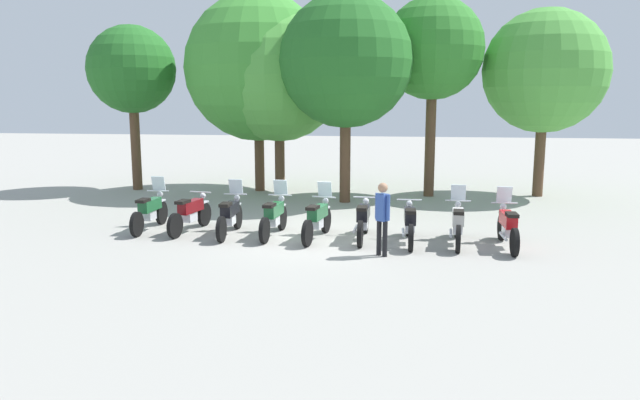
{
  "coord_description": "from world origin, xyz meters",
  "views": [
    {
      "loc": [
        2.04,
        -14.41,
        3.49
      ],
      "look_at": [
        0.0,
        0.5,
        0.9
      ],
      "focal_mm": 33.53,
      "sensor_mm": 36.0,
      "label": 1
    }
  ],
  "objects_px": {
    "motorcycle_2": "(230,215)",
    "motorcycle_7": "(458,223)",
    "motorcycle_4": "(318,218)",
    "tree_2": "(279,77)",
    "tree_3": "(346,61)",
    "motorcycle_3": "(274,216)",
    "motorcycle_6": "(410,223)",
    "motorcycle_8": "(508,226)",
    "tree_5": "(545,71)",
    "motorcycle_0": "(150,211)",
    "tree_0": "(132,70)",
    "motorcycle_5": "(363,220)",
    "tree_1": "(258,68)",
    "person_0": "(382,214)",
    "motorcycle_1": "(191,213)",
    "tree_4": "(433,49)"
  },
  "relations": [
    {
      "from": "motorcycle_1",
      "to": "motorcycle_4",
      "type": "bearing_deg",
      "value": -86.72
    },
    {
      "from": "motorcycle_3",
      "to": "tree_5",
      "type": "distance_m",
      "value": 11.58
    },
    {
      "from": "motorcycle_5",
      "to": "tree_1",
      "type": "bearing_deg",
      "value": 32.16
    },
    {
      "from": "tree_4",
      "to": "motorcycle_0",
      "type": "bearing_deg",
      "value": -138.77
    },
    {
      "from": "motorcycle_7",
      "to": "motorcycle_2",
      "type": "bearing_deg",
      "value": 91.76
    },
    {
      "from": "motorcycle_0",
      "to": "person_0",
      "type": "xyz_separation_m",
      "value": [
        6.21,
        -1.84,
        0.44
      ]
    },
    {
      "from": "person_0",
      "to": "motorcycle_1",
      "type": "bearing_deg",
      "value": 108.16
    },
    {
      "from": "motorcycle_1",
      "to": "tree_3",
      "type": "height_order",
      "value": "tree_3"
    },
    {
      "from": "motorcycle_3",
      "to": "tree_2",
      "type": "height_order",
      "value": "tree_2"
    },
    {
      "from": "tree_2",
      "to": "tree_3",
      "type": "bearing_deg",
      "value": -32.81
    },
    {
      "from": "motorcycle_4",
      "to": "motorcycle_5",
      "type": "xyz_separation_m",
      "value": [
        1.13,
        0.08,
        -0.01
      ]
    },
    {
      "from": "motorcycle_0",
      "to": "motorcycle_1",
      "type": "relative_size",
      "value": 1.01
    },
    {
      "from": "motorcycle_4",
      "to": "tree_1",
      "type": "relative_size",
      "value": 0.3
    },
    {
      "from": "motorcycle_8",
      "to": "tree_5",
      "type": "height_order",
      "value": "tree_5"
    },
    {
      "from": "motorcycle_3",
      "to": "motorcycle_5",
      "type": "relative_size",
      "value": 1.0
    },
    {
      "from": "motorcycle_4",
      "to": "motorcycle_2",
      "type": "bearing_deg",
      "value": 96.03
    },
    {
      "from": "tree_3",
      "to": "motorcycle_5",
      "type": "bearing_deg",
      "value": -79.76
    },
    {
      "from": "motorcycle_0",
      "to": "tree_0",
      "type": "bearing_deg",
      "value": 27.76
    },
    {
      "from": "motorcycle_5",
      "to": "person_0",
      "type": "relative_size",
      "value": 1.33
    },
    {
      "from": "motorcycle_0",
      "to": "motorcycle_6",
      "type": "distance_m",
      "value": 6.85
    },
    {
      "from": "motorcycle_3",
      "to": "motorcycle_6",
      "type": "height_order",
      "value": "motorcycle_3"
    },
    {
      "from": "motorcycle_0",
      "to": "motorcycle_3",
      "type": "height_order",
      "value": "same"
    },
    {
      "from": "motorcycle_2",
      "to": "motorcycle_7",
      "type": "xyz_separation_m",
      "value": [
        5.7,
        -0.22,
        0.0
      ]
    },
    {
      "from": "motorcycle_3",
      "to": "motorcycle_7",
      "type": "distance_m",
      "value": 4.56
    },
    {
      "from": "person_0",
      "to": "tree_0",
      "type": "xyz_separation_m",
      "value": [
        -9.63,
        8.54,
        3.52
      ]
    },
    {
      "from": "tree_0",
      "to": "tree_4",
      "type": "relative_size",
      "value": 0.89
    },
    {
      "from": "motorcycle_5",
      "to": "tree_0",
      "type": "xyz_separation_m",
      "value": [
        -9.11,
        7.02,
        3.98
      ]
    },
    {
      "from": "motorcycle_3",
      "to": "motorcycle_6",
      "type": "xyz_separation_m",
      "value": [
        3.41,
        -0.31,
        -0.01
      ]
    },
    {
      "from": "motorcycle_7",
      "to": "tree_2",
      "type": "distance_m",
      "value": 9.93
    },
    {
      "from": "motorcycle_3",
      "to": "tree_4",
      "type": "relative_size",
      "value": 0.32
    },
    {
      "from": "motorcycle_2",
      "to": "tree_2",
      "type": "xyz_separation_m",
      "value": [
        -0.11,
        6.93,
        3.71
      ]
    },
    {
      "from": "tree_2",
      "to": "tree_3",
      "type": "height_order",
      "value": "tree_3"
    },
    {
      "from": "motorcycle_5",
      "to": "tree_0",
      "type": "height_order",
      "value": "tree_0"
    },
    {
      "from": "motorcycle_5",
      "to": "person_0",
      "type": "bearing_deg",
      "value": -159.76
    },
    {
      "from": "motorcycle_1",
      "to": "motorcycle_2",
      "type": "relative_size",
      "value": 0.99
    },
    {
      "from": "motorcycle_6",
      "to": "person_0",
      "type": "bearing_deg",
      "value": 152.8
    },
    {
      "from": "tree_2",
      "to": "motorcycle_3",
      "type": "bearing_deg",
      "value": -79.68
    },
    {
      "from": "motorcycle_0",
      "to": "motorcycle_6",
      "type": "bearing_deg",
      "value": -93.95
    },
    {
      "from": "motorcycle_1",
      "to": "tree_2",
      "type": "distance_m",
      "value": 7.74
    },
    {
      "from": "motorcycle_5",
      "to": "tree_2",
      "type": "xyz_separation_m",
      "value": [
        -3.53,
        6.98,
        3.72
      ]
    },
    {
      "from": "motorcycle_3",
      "to": "tree_4",
      "type": "bearing_deg",
      "value": -26.65
    },
    {
      "from": "motorcycle_4",
      "to": "tree_5",
      "type": "bearing_deg",
      "value": -32.99
    },
    {
      "from": "motorcycle_5",
      "to": "tree_5",
      "type": "xyz_separation_m",
      "value": [
        5.76,
        7.47,
        3.88
      ]
    },
    {
      "from": "motorcycle_8",
      "to": "tree_4",
      "type": "xyz_separation_m",
      "value": [
        -1.51,
        7.32,
        4.6
      ]
    },
    {
      "from": "motorcycle_5",
      "to": "tree_3",
      "type": "relative_size",
      "value": 0.32
    },
    {
      "from": "motorcycle_3",
      "to": "tree_3",
      "type": "distance_m",
      "value": 6.8
    },
    {
      "from": "motorcycle_0",
      "to": "tree_0",
      "type": "xyz_separation_m",
      "value": [
        -3.42,
        6.7,
        3.97
      ]
    },
    {
      "from": "motorcycle_6",
      "to": "motorcycle_8",
      "type": "height_order",
      "value": "motorcycle_8"
    },
    {
      "from": "motorcycle_5",
      "to": "motorcycle_6",
      "type": "bearing_deg",
      "value": -99.9
    },
    {
      "from": "motorcycle_3",
      "to": "motorcycle_6",
      "type": "bearing_deg",
      "value": -90.69
    }
  ]
}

